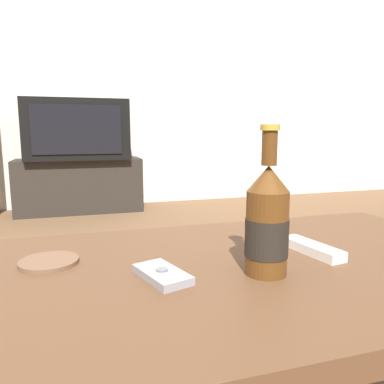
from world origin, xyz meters
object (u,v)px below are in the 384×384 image
at_px(television, 77,130).
at_px(cell_phone, 162,274).
at_px(remote_control, 312,248).
at_px(beer_bottle, 267,222).
at_px(tv_stand, 80,185).

bearing_deg(television, cell_phone, -87.51).
distance_m(cell_phone, remote_control, 0.32).
xyz_separation_m(cell_phone, remote_control, (0.32, 0.04, 0.00)).
distance_m(television, beer_bottle, 2.84).
distance_m(beer_bottle, cell_phone, 0.20).
relative_size(tv_stand, beer_bottle, 4.09).
height_order(cell_phone, remote_control, remote_control).
relative_size(tv_stand, remote_control, 7.06).
relative_size(tv_stand, television, 1.26).
relative_size(beer_bottle, remote_control, 1.73).
bearing_deg(cell_phone, beer_bottle, -27.14).
distance_m(tv_stand, cell_phone, 2.80).
bearing_deg(tv_stand, remote_control, -80.84).
height_order(beer_bottle, remote_control, beer_bottle).
bearing_deg(tv_stand, cell_phone, -87.52).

